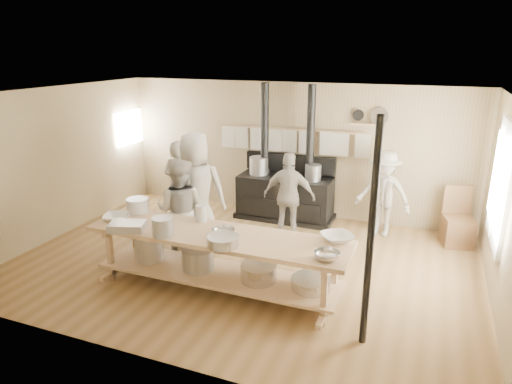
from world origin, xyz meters
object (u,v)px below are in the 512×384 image
(stove, at_px, (285,193))
(cook_right, at_px, (289,196))
(prep_table, at_px, (217,256))
(cook_center, at_px, (196,192))
(roasting_pan, at_px, (127,226))
(cook_far_left, at_px, (180,187))
(cook_by_window, at_px, (383,193))
(chair, at_px, (457,228))
(cook_left, at_px, (181,210))

(stove, distance_m, cook_right, 1.01)
(prep_table, relative_size, cook_center, 1.82)
(cook_center, relative_size, roasting_pan, 4.19)
(cook_far_left, relative_size, cook_right, 1.09)
(cook_right, bearing_deg, cook_far_left, 6.75)
(stove, relative_size, cook_by_window, 1.68)
(cook_center, distance_m, chair, 4.45)
(stove, xyz_separation_m, cook_far_left, (-1.57, -1.30, 0.32))
(cook_left, relative_size, cook_right, 1.06)
(cook_center, bearing_deg, cook_far_left, -64.39)
(cook_left, distance_m, roasting_pan, 1.04)
(cook_by_window, distance_m, roasting_pan, 4.40)
(cook_left, height_order, cook_center, cook_center)
(cook_far_left, xyz_separation_m, chair, (4.68, 1.15, -0.55))
(cook_far_left, relative_size, cook_center, 0.85)
(cook_far_left, distance_m, cook_by_window, 3.60)
(cook_right, bearing_deg, stove, -73.05)
(cook_by_window, bearing_deg, chair, 14.54)
(cook_center, bearing_deg, roasting_pan, 57.52)
(cook_by_window, bearing_deg, roasting_pan, -120.04)
(cook_far_left, bearing_deg, cook_left, 117.50)
(prep_table, relative_size, cook_by_window, 2.33)
(prep_table, bearing_deg, roasting_pan, -164.37)
(prep_table, xyz_separation_m, cook_left, (-0.95, 0.69, 0.30))
(stove, relative_size, cook_right, 1.68)
(cook_right, relative_size, chair, 1.54)
(cook_by_window, bearing_deg, cook_left, -128.70)
(cook_left, height_order, cook_by_window, cook_left)
(prep_table, distance_m, cook_left, 1.21)
(cook_far_left, relative_size, chair, 1.68)
(prep_table, distance_m, cook_right, 2.16)
(prep_table, xyz_separation_m, cook_center, (-0.92, 1.14, 0.47))
(cook_far_left, height_order, cook_right, cook_far_left)
(stove, relative_size, chair, 2.60)
(cook_left, height_order, roasting_pan, cook_left)
(prep_table, bearing_deg, stove, 89.96)
(chair, distance_m, roasting_pan, 5.39)
(cook_right, distance_m, chair, 2.90)
(prep_table, height_order, cook_by_window, cook_by_window)
(stove, height_order, roasting_pan, stove)
(prep_table, distance_m, chair, 4.24)
(stove, distance_m, cook_far_left, 2.06)
(cook_center, bearing_deg, cook_left, 64.03)
(stove, height_order, cook_left, stove)
(prep_table, bearing_deg, cook_by_window, 56.91)
(stove, height_order, cook_right, stove)
(cook_center, height_order, cook_by_window, cook_center)
(cook_right, relative_size, roasting_pan, 3.28)
(cook_far_left, bearing_deg, cook_by_window, -164.98)
(cook_far_left, distance_m, cook_center, 0.88)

